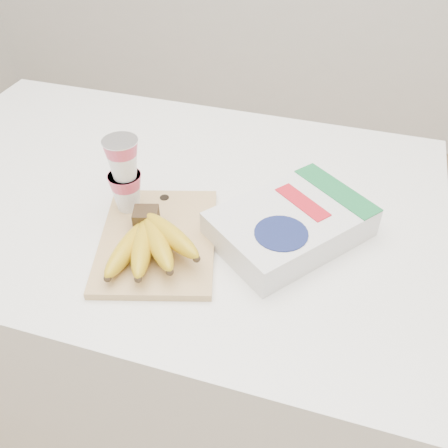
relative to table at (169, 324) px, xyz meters
name	(u,v)px	position (x,y,z in m)	size (l,w,h in m)	color
table	(169,324)	(0.00, 0.00, 0.00)	(1.26, 0.84, 0.94)	white
cutting_board	(158,240)	(0.08, -0.15, 0.48)	(0.22, 0.30, 0.02)	tan
bananas	(149,241)	(0.08, -0.20, 0.51)	(0.18, 0.20, 0.07)	#382816
yogurt_stack	(124,173)	(-0.02, -0.09, 0.57)	(0.07, 0.07, 0.16)	white
cereal_box	(291,224)	(0.32, -0.06, 0.50)	(0.34, 0.35, 0.07)	white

